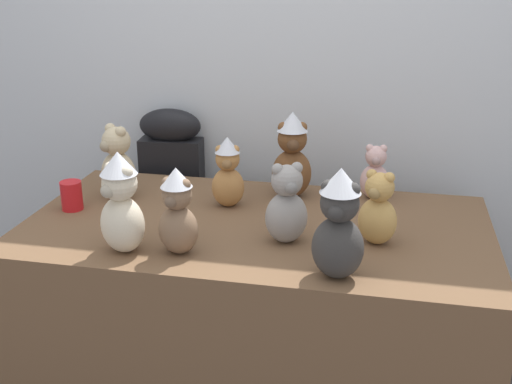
{
  "coord_description": "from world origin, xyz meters",
  "views": [
    {
      "loc": [
        0.44,
        -1.82,
        1.64
      ],
      "look_at": [
        0.0,
        0.25,
        0.85
      ],
      "focal_mm": 45.04,
      "sensor_mm": 36.0,
      "label": 1
    }
  ],
  "objects_px": {
    "display_table": "(256,312)",
    "party_cup_red": "(72,196)",
    "teddy_bear_cream": "(121,204)",
    "teddy_bear_charcoal": "(339,225)",
    "teddy_bear_mocha": "(178,212)",
    "teddy_bear_ash": "(287,206)",
    "teddy_bear_caramel": "(228,173)",
    "instrument_case": "(174,212)",
    "teddy_bear_honey": "(378,210)",
    "teddy_bear_chestnut": "(292,156)",
    "teddy_bear_sand": "(118,164)",
    "teddy_bear_blush": "(375,174)"
  },
  "relations": [
    {
      "from": "teddy_bear_cream",
      "to": "teddy_bear_chestnut",
      "type": "distance_m",
      "value": 0.76
    },
    {
      "from": "teddy_bear_chestnut",
      "to": "teddy_bear_mocha",
      "type": "xyz_separation_m",
      "value": [
        -0.27,
        -0.59,
        -0.03
      ]
    },
    {
      "from": "display_table",
      "to": "party_cup_red",
      "type": "xyz_separation_m",
      "value": [
        -0.71,
        -0.01,
        0.42
      ]
    },
    {
      "from": "teddy_bear_sand",
      "to": "teddy_bear_cream",
      "type": "height_order",
      "value": "teddy_bear_cream"
    },
    {
      "from": "teddy_bear_charcoal",
      "to": "party_cup_red",
      "type": "distance_m",
      "value": 1.09
    },
    {
      "from": "display_table",
      "to": "teddy_bear_caramel",
      "type": "relative_size",
      "value": 6.07
    },
    {
      "from": "teddy_bear_cream",
      "to": "teddy_bear_blush",
      "type": "bearing_deg",
      "value": 64.87
    },
    {
      "from": "teddy_bear_cream",
      "to": "teddy_bear_chestnut",
      "type": "bearing_deg",
      "value": 77.93
    },
    {
      "from": "teddy_bear_honey",
      "to": "teddy_bear_caramel",
      "type": "bearing_deg",
      "value": 178.5
    },
    {
      "from": "party_cup_red",
      "to": "teddy_bear_sand",
      "type": "bearing_deg",
      "value": 51.69
    },
    {
      "from": "teddy_bear_mocha",
      "to": "teddy_bear_honey",
      "type": "bearing_deg",
      "value": 26.35
    },
    {
      "from": "teddy_bear_mocha",
      "to": "party_cup_red",
      "type": "height_order",
      "value": "teddy_bear_mocha"
    },
    {
      "from": "teddy_bear_caramel",
      "to": "teddy_bear_cream",
      "type": "distance_m",
      "value": 0.51
    },
    {
      "from": "display_table",
      "to": "teddy_bear_ash",
      "type": "distance_m",
      "value": 0.53
    },
    {
      "from": "display_table",
      "to": "teddy_bear_cream",
      "type": "xyz_separation_m",
      "value": [
        -0.37,
        -0.31,
        0.53
      ]
    },
    {
      "from": "teddy_bear_charcoal",
      "to": "teddy_bear_mocha",
      "type": "xyz_separation_m",
      "value": [
        -0.51,
        0.06,
        -0.03
      ]
    },
    {
      "from": "teddy_bear_honey",
      "to": "teddy_bear_mocha",
      "type": "height_order",
      "value": "teddy_bear_mocha"
    },
    {
      "from": "display_table",
      "to": "party_cup_red",
      "type": "height_order",
      "value": "party_cup_red"
    },
    {
      "from": "display_table",
      "to": "teddy_bear_mocha",
      "type": "distance_m",
      "value": 0.61
    },
    {
      "from": "display_table",
      "to": "teddy_bear_sand",
      "type": "xyz_separation_m",
      "value": [
        -0.58,
        0.15,
        0.5
      ]
    },
    {
      "from": "teddy_bear_blush",
      "to": "instrument_case",
      "type": "bearing_deg",
      "value": 163.03
    },
    {
      "from": "teddy_bear_caramel",
      "to": "teddy_bear_chestnut",
      "type": "relative_size",
      "value": 0.8
    },
    {
      "from": "teddy_bear_honey",
      "to": "teddy_bear_blush",
      "type": "bearing_deg",
      "value": 113.5
    },
    {
      "from": "display_table",
      "to": "party_cup_red",
      "type": "relative_size",
      "value": 15.1
    },
    {
      "from": "teddy_bear_sand",
      "to": "teddy_bear_mocha",
      "type": "height_order",
      "value": "teddy_bear_sand"
    },
    {
      "from": "display_table",
      "to": "teddy_bear_ash",
      "type": "height_order",
      "value": "teddy_bear_ash"
    },
    {
      "from": "display_table",
      "to": "teddy_bear_ash",
      "type": "xyz_separation_m",
      "value": [
        0.13,
        -0.13,
        0.49
      ]
    },
    {
      "from": "teddy_bear_caramel",
      "to": "teddy_bear_charcoal",
      "type": "relative_size",
      "value": 0.8
    },
    {
      "from": "party_cup_red",
      "to": "teddy_bear_honey",
      "type": "bearing_deg",
      "value": -3.64
    },
    {
      "from": "teddy_bear_caramel",
      "to": "teddy_bear_mocha",
      "type": "height_order",
      "value": "teddy_bear_mocha"
    },
    {
      "from": "teddy_bear_caramel",
      "to": "teddy_bear_mocha",
      "type": "bearing_deg",
      "value": -107.36
    },
    {
      "from": "teddy_bear_charcoal",
      "to": "teddy_bear_mocha",
      "type": "distance_m",
      "value": 0.52
    },
    {
      "from": "teddy_bear_blush",
      "to": "teddy_bear_cream",
      "type": "height_order",
      "value": "teddy_bear_cream"
    },
    {
      "from": "teddy_bear_ash",
      "to": "teddy_bear_chestnut",
      "type": "height_order",
      "value": "teddy_bear_chestnut"
    },
    {
      "from": "teddy_bear_blush",
      "to": "teddy_bear_honey",
      "type": "distance_m",
      "value": 0.43
    },
    {
      "from": "teddy_bear_sand",
      "to": "teddy_bear_charcoal",
      "type": "distance_m",
      "value": 1.03
    },
    {
      "from": "teddy_bear_blush",
      "to": "teddy_bear_chestnut",
      "type": "xyz_separation_m",
      "value": [
        -0.32,
        -0.05,
        0.07
      ]
    },
    {
      "from": "teddy_bear_caramel",
      "to": "teddy_bear_honey",
      "type": "distance_m",
      "value": 0.61
    },
    {
      "from": "teddy_bear_chestnut",
      "to": "display_table",
      "type": "bearing_deg",
      "value": -117.33
    },
    {
      "from": "teddy_bear_sand",
      "to": "teddy_bear_ash",
      "type": "bearing_deg",
      "value": 11.3
    },
    {
      "from": "display_table",
      "to": "teddy_bear_blush",
      "type": "xyz_separation_m",
      "value": [
        0.4,
        0.35,
        0.47
      ]
    },
    {
      "from": "teddy_bear_ash",
      "to": "teddy_bear_chestnut",
      "type": "relative_size",
      "value": 0.81
    },
    {
      "from": "teddy_bear_ash",
      "to": "teddy_bear_sand",
      "type": "bearing_deg",
      "value": 132.89
    },
    {
      "from": "party_cup_red",
      "to": "instrument_case",
      "type": "bearing_deg",
      "value": 71.64
    },
    {
      "from": "teddy_bear_charcoal",
      "to": "teddy_bear_sand",
      "type": "bearing_deg",
      "value": 157.81
    },
    {
      "from": "teddy_bear_caramel",
      "to": "teddy_bear_charcoal",
      "type": "distance_m",
      "value": 0.67
    },
    {
      "from": "teddy_bear_cream",
      "to": "teddy_bear_charcoal",
      "type": "bearing_deg",
      "value": 21.46
    },
    {
      "from": "instrument_case",
      "to": "party_cup_red",
      "type": "bearing_deg",
      "value": -112.47
    },
    {
      "from": "display_table",
      "to": "teddy_bear_mocha",
      "type": "xyz_separation_m",
      "value": [
        -0.19,
        -0.29,
        0.51
      ]
    },
    {
      "from": "teddy_bear_blush",
      "to": "teddy_bear_sand",
      "type": "bearing_deg",
      "value": -171.61
    }
  ]
}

